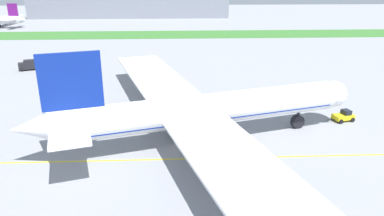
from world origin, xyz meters
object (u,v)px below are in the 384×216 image
airliner_foreground (199,111)px  pushback_tug (344,116)px  service_truck_baggage_loader (30,65)px  ground_crew_marshaller_front (175,126)px

airliner_foreground → pushback_tug: bearing=16.2°
pushback_tug → service_truck_baggage_loader: size_ratio=0.90×
ground_crew_marshaller_front → pushback_tug: bearing=5.7°
service_truck_baggage_loader → ground_crew_marshaller_front: bearing=-47.5°
pushback_tug → ground_crew_marshaller_front: (-33.46, -3.35, -0.04)m
airliner_foreground → ground_crew_marshaller_front: 8.21m
airliner_foreground → pushback_tug: (29.29, 8.53, -4.79)m
ground_crew_marshaller_front → service_truck_baggage_loader: 64.66m
pushback_tug → service_truck_baggage_loader: bearing=150.1°
airliner_foreground → service_truck_baggage_loader: 71.41m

